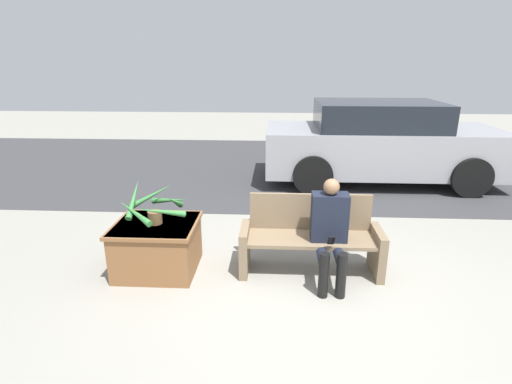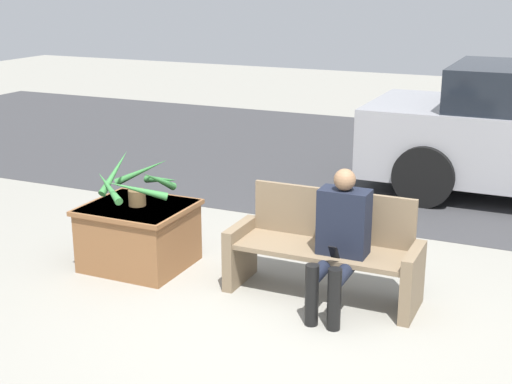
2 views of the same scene
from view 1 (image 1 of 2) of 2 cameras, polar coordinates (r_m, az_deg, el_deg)
ground_plane at (r=4.19m, az=6.87°, el=-14.95°), size 30.00×30.00×0.00m
road_surface at (r=9.07m, az=4.88°, el=3.66°), size 20.00×6.00×0.01m
bench at (r=4.55m, az=7.78°, el=-6.52°), size 1.57×0.52×0.85m
person_seated at (r=4.31m, az=10.54°, el=-5.17°), size 0.39×0.62×1.12m
planter_box at (r=4.67m, az=-13.91°, el=-7.38°), size 0.91×0.82×0.57m
potted_plant at (r=4.49m, az=-14.29°, el=-1.92°), size 0.76×0.77×0.46m
parked_car at (r=8.13m, az=17.27°, el=6.74°), size 4.41×1.98×1.55m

